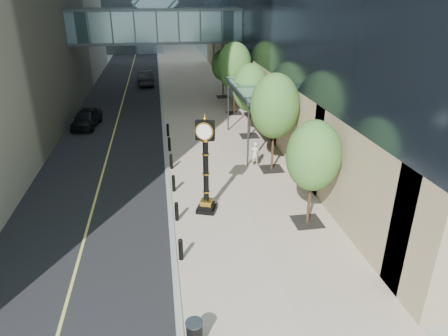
{
  "coord_description": "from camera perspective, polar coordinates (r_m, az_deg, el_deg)",
  "views": [
    {
      "loc": [
        -3.15,
        -12.98,
        10.39
      ],
      "look_at": [
        -0.16,
        5.35,
        2.2
      ],
      "focal_mm": 32.0,
      "sensor_mm": 36.0,
      "label": 1
    }
  ],
  "objects": [
    {
      "name": "sidewalk",
      "position": [
        54.14,
        -4.83,
        12.67
      ],
      "size": [
        8.0,
        180.0,
        0.06
      ],
      "primitive_type": "cube",
      "color": "tan",
      "rests_on": "ground"
    },
    {
      "name": "trash_bin",
      "position": [
        13.65,
        -4.23,
        -22.63
      ],
      "size": [
        0.65,
        0.65,
        0.9
      ],
      "primitive_type": "cylinder",
      "rotation": [
        0.0,
        0.0,
        -0.29
      ],
      "color": "black",
      "rests_on": "sidewalk"
    },
    {
      "name": "street_trees",
      "position": [
        30.47,
        3.81,
        11.58
      ],
      "size": [
        3.12,
        28.47,
        6.42
      ],
      "color": "black",
      "rests_on": "sidewalk"
    },
    {
      "name": "bollard_row",
      "position": [
        24.1,
        -7.39,
        -0.62
      ],
      "size": [
        0.2,
        16.2,
        0.9
      ],
      "color": "black",
      "rests_on": "sidewalk"
    },
    {
      "name": "skywalk",
      "position": [
        41.07,
        -9.62,
        19.74
      ],
      "size": [
        17.0,
        4.2,
        5.8
      ],
      "color": "slate",
      "rests_on": "ground"
    },
    {
      "name": "car_near",
      "position": [
        35.48,
        -19.05,
        6.76
      ],
      "size": [
        2.37,
        4.65,
        1.52
      ],
      "primitive_type": "imported",
      "rotation": [
        0.0,
        0.0,
        -0.13
      ],
      "color": "black",
      "rests_on": "road"
    },
    {
      "name": "pedestrian",
      "position": [
        25.71,
        4.43,
        2.0
      ],
      "size": [
        0.59,
        0.39,
        1.63
      ],
      "primitive_type": "imported",
      "rotation": [
        0.0,
        0.0,
        3.14
      ],
      "color": "beige",
      "rests_on": "sidewalk"
    },
    {
      "name": "entrance_canopy",
      "position": [
        28.46,
        4.5,
        11.14
      ],
      "size": [
        3.0,
        8.0,
        4.38
      ],
      "color": "#383F44",
      "rests_on": "ground"
    },
    {
      "name": "car_far",
      "position": [
        50.79,
        -11.21,
        12.55
      ],
      "size": [
        2.24,
        5.29,
        1.7
      ],
      "primitive_type": "imported",
      "rotation": [
        0.0,
        0.0,
        3.23
      ],
      "color": "black",
      "rests_on": "road"
    },
    {
      "name": "curb",
      "position": [
        53.98,
        -9.16,
        12.43
      ],
      "size": [
        0.25,
        180.0,
        0.07
      ],
      "primitive_type": "cube",
      "color": "gray",
      "rests_on": "ground"
    },
    {
      "name": "street_clock",
      "position": [
        19.75,
        -2.6,
        -0.6
      ],
      "size": [
        1.21,
        1.21,
        5.03
      ],
      "rotation": [
        0.0,
        0.0,
        -0.35
      ],
      "color": "black",
      "rests_on": "sidewalk"
    },
    {
      "name": "road",
      "position": [
        54.12,
        -13.49,
        12.09
      ],
      "size": [
        8.0,
        180.0,
        0.02
      ],
      "primitive_type": "cube",
      "color": "black",
      "rests_on": "ground"
    },
    {
      "name": "ground",
      "position": [
        16.92,
        3.56,
        -14.14
      ],
      "size": [
        320.0,
        320.0,
        0.0
      ],
      "primitive_type": "plane",
      "color": "gray",
      "rests_on": "ground"
    }
  ]
}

